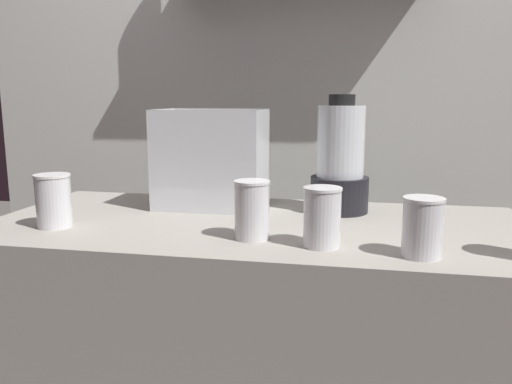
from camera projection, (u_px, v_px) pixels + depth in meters
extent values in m
cube|color=#9E998E|center=(256.00, 380.00, 1.41)|extent=(1.40, 0.64, 0.90)
cube|color=silver|center=(294.00, 90.00, 2.01)|extent=(2.60, 0.04, 2.50)
cube|color=white|center=(212.00, 205.00, 1.52)|extent=(0.31, 0.21, 0.01)
cube|color=white|center=(201.00, 163.00, 1.40)|extent=(0.31, 0.01, 0.29)
cube|color=white|center=(221.00, 155.00, 1.59)|extent=(0.31, 0.01, 0.29)
cube|color=white|center=(163.00, 157.00, 1.52)|extent=(0.01, 0.21, 0.29)
cube|color=white|center=(262.00, 160.00, 1.47)|extent=(0.01, 0.21, 0.29)
cone|color=orange|center=(230.00, 199.00, 1.51)|extent=(0.16, 0.08, 0.03)
cone|color=orange|center=(208.00, 198.00, 1.54)|extent=(0.09, 0.14, 0.02)
cone|color=orange|center=(214.00, 198.00, 1.52)|extent=(0.15, 0.15, 0.03)
cone|color=orange|center=(228.00, 198.00, 1.52)|extent=(0.05, 0.15, 0.03)
cone|color=orange|center=(206.00, 188.00, 1.52)|extent=(0.12, 0.17, 0.03)
cone|color=orange|center=(228.00, 187.00, 1.51)|extent=(0.04, 0.18, 0.03)
cone|color=orange|center=(192.00, 188.00, 1.52)|extent=(0.08, 0.15, 0.03)
cone|color=orange|center=(208.00, 185.00, 1.52)|extent=(0.08, 0.15, 0.04)
cone|color=orange|center=(210.00, 178.00, 1.51)|extent=(0.16, 0.10, 0.03)
cone|color=orange|center=(217.00, 180.00, 1.50)|extent=(0.17, 0.06, 0.03)
cone|color=orange|center=(196.00, 174.00, 1.50)|extent=(0.11, 0.15, 0.04)
cone|color=orange|center=(213.00, 176.00, 1.51)|extent=(0.15, 0.15, 0.03)
cylinder|color=black|center=(339.00, 194.00, 1.44)|extent=(0.16, 0.16, 0.10)
cylinder|color=silver|center=(341.00, 142.00, 1.42)|extent=(0.13, 0.13, 0.20)
cylinder|color=maroon|center=(340.00, 170.00, 1.43)|extent=(0.12, 0.12, 0.04)
cylinder|color=black|center=(342.00, 100.00, 1.40)|extent=(0.07, 0.07, 0.03)
cylinder|color=white|center=(54.00, 202.00, 1.27)|extent=(0.08, 0.08, 0.13)
cylinder|color=maroon|center=(54.00, 212.00, 1.27)|extent=(0.08, 0.08, 0.08)
cylinder|color=white|center=(52.00, 175.00, 1.26)|extent=(0.09, 0.09, 0.01)
cylinder|color=white|center=(252.00, 211.00, 1.16)|extent=(0.08, 0.08, 0.13)
cylinder|color=orange|center=(252.00, 218.00, 1.16)|extent=(0.07, 0.07, 0.10)
cylinder|color=white|center=(252.00, 182.00, 1.15)|extent=(0.08, 0.08, 0.01)
cylinder|color=white|center=(322.00, 218.00, 1.10)|extent=(0.08, 0.08, 0.13)
cylinder|color=orange|center=(322.00, 222.00, 1.10)|extent=(0.07, 0.07, 0.11)
cylinder|color=white|center=(323.00, 189.00, 1.09)|extent=(0.08, 0.08, 0.01)
cylinder|color=white|center=(422.00, 229.00, 1.03)|extent=(0.08, 0.08, 0.12)
cylinder|color=yellow|center=(422.00, 237.00, 1.03)|extent=(0.07, 0.07, 0.08)
cylinder|color=white|center=(424.00, 199.00, 1.02)|extent=(0.08, 0.08, 0.01)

